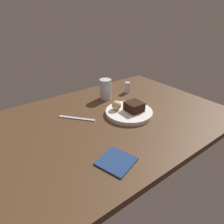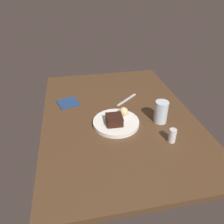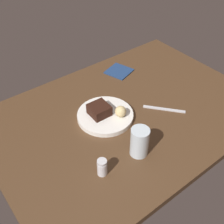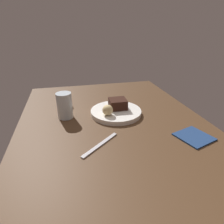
{
  "view_description": "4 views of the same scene",
  "coord_description": "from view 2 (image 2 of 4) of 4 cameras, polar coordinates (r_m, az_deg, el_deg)",
  "views": [
    {
      "loc": [
        -51.83,
        -70.42,
        53.38
      ],
      "look_at": [
        0.56,
        -0.28,
        6.03
      ],
      "focal_mm": 31.53,
      "sensor_mm": 36.0,
      "label": 1
    },
    {
      "loc": [
        101.66,
        -23.35,
        71.49
      ],
      "look_at": [
        2.14,
        -3.79,
        6.13
      ],
      "focal_mm": 34.84,
      "sensor_mm": 36.0,
      "label": 2
    },
    {
      "loc": [
        63.73,
        71.55,
        87.31
      ],
      "look_at": [
        8.04,
        -0.29,
        7.23
      ],
      "focal_mm": 45.55,
      "sensor_mm": 36.0,
      "label": 3
    },
    {
      "loc": [
        -72.89,
        18.35,
        44.37
      ],
      "look_at": [
        3.77,
        0.31,
        7.12
      ],
      "focal_mm": 30.93,
      "sensor_mm": 36.0,
      "label": 4
    }
  ],
  "objects": [
    {
      "name": "dining_table",
      "position": [
        1.26,
        1.51,
        -1.08
      ],
      "size": [
        120.0,
        84.0,
        3.0
      ],
      "primitive_type": "cube",
      "color": "#4C331E",
      "rests_on": "ground"
    },
    {
      "name": "dessert_plate",
      "position": [
        1.16,
        1.07,
        -2.79
      ],
      "size": [
        24.58,
        24.58,
        2.14
      ],
      "primitive_type": "cylinder",
      "color": "white",
      "rests_on": "dining_table"
    },
    {
      "name": "chocolate_cake_slice",
      "position": [
        1.12,
        0.6,
        -2.06
      ],
      "size": [
        8.41,
        8.49,
        4.68
      ],
      "primitive_type": "cube",
      "rotation": [
        0.0,
        0.0,
        1.54
      ],
      "color": "black",
      "rests_on": "dessert_plate"
    },
    {
      "name": "bread_roll",
      "position": [
        1.18,
        3.04,
        0.11
      ],
      "size": [
        4.94,
        4.94,
        4.94
      ],
      "primitive_type": "sphere",
      "color": "#DBC184",
      "rests_on": "dessert_plate"
    },
    {
      "name": "salt_shaker",
      "position": [
        1.07,
        15.54,
        -5.97
      ],
      "size": [
        3.68,
        3.68,
        6.96
      ],
      "color": "silver",
      "rests_on": "dining_table"
    },
    {
      "name": "water_glass",
      "position": [
        1.18,
        12.74,
        0.03
      ],
      "size": [
        7.05,
        7.05,
        12.12
      ],
      "primitive_type": "cylinder",
      "color": "silver",
      "rests_on": "dining_table"
    },
    {
      "name": "butter_knife",
      "position": [
        1.39,
        3.89,
        3.24
      ],
      "size": [
        13.3,
        15.44,
        0.5
      ],
      "primitive_type": "cube",
      "rotation": [
        0.0,
        0.0,
        5.41
      ],
      "color": "silver",
      "rests_on": "dining_table"
    },
    {
      "name": "folded_napkin",
      "position": [
        1.38,
        -11.43,
        2.4
      ],
      "size": [
        15.06,
        15.09,
        0.6
      ],
      "primitive_type": "cube",
      "rotation": [
        0.0,
        0.0,
        0.31
      ],
      "color": "navy",
      "rests_on": "dining_table"
    }
  ]
}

